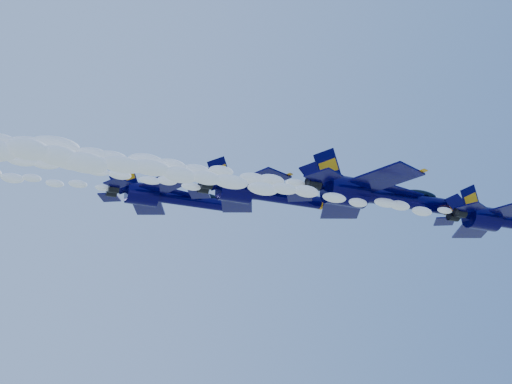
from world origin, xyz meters
name	(u,v)px	position (x,y,z in m)	size (l,w,h in m)	color
jet_lead	(507,221)	(16.68, -10.21, 150.51)	(15.49, 12.70, 5.76)	#030035
smoke_trail_jet_lead	(215,180)	(-14.85, -10.21, 150.06)	(49.83, 1.97, 1.78)	white
jet_second	(379,195)	(3.43, -7.41, 152.38)	(19.28, 15.82, 7.16)	#030035
smoke_trail_jet_second	(36,145)	(-29.72, -7.41, 151.90)	(49.83, 2.46, 2.21)	white
jet_third	(263,194)	(-5.77, 0.79, 154.24)	(16.22, 13.31, 6.03)	#030035
jet_fourth	(170,197)	(-12.89, 12.27, 157.02)	(17.09, 14.02, 6.35)	#030035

